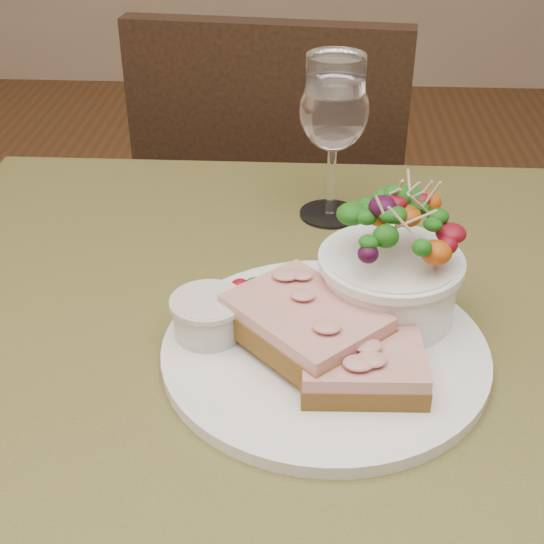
# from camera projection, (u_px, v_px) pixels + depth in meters

# --- Properties ---
(cafe_table) EXTENTS (0.80, 0.80, 0.75)m
(cafe_table) POSITION_uv_depth(u_px,v_px,m) (287.00, 430.00, 0.73)
(cafe_table) COLOR #4E4721
(cafe_table) RESTS_ON ground
(chair_far) EXTENTS (0.46, 0.46, 0.90)m
(chair_far) POSITION_uv_depth(u_px,v_px,m) (281.00, 308.00, 1.52)
(chair_far) COLOR black
(chair_far) RESTS_ON ground
(dinner_plate) EXTENTS (0.28, 0.28, 0.01)m
(dinner_plate) POSITION_uv_depth(u_px,v_px,m) (325.00, 351.00, 0.66)
(dinner_plate) COLOR white
(dinner_plate) RESTS_ON cafe_table
(sandwich_front) EXTENTS (0.10, 0.08, 0.03)m
(sandwich_front) POSITION_uv_depth(u_px,v_px,m) (363.00, 367.00, 0.61)
(sandwich_front) COLOR #533416
(sandwich_front) RESTS_ON dinner_plate
(sandwich_back) EXTENTS (0.16, 0.16, 0.03)m
(sandwich_back) POSITION_uv_depth(u_px,v_px,m) (305.00, 323.00, 0.64)
(sandwich_back) COLOR #533416
(sandwich_back) RESTS_ON dinner_plate
(ramekin) EXTENTS (0.06, 0.06, 0.04)m
(ramekin) POSITION_uv_depth(u_px,v_px,m) (208.00, 315.00, 0.66)
(ramekin) COLOR beige
(ramekin) RESTS_ON dinner_plate
(salad_bowl) EXTENTS (0.12, 0.12, 0.13)m
(salad_bowl) POSITION_uv_depth(u_px,v_px,m) (391.00, 258.00, 0.67)
(salad_bowl) COLOR white
(salad_bowl) RESTS_ON dinner_plate
(garnish) EXTENTS (0.05, 0.04, 0.02)m
(garnish) POSITION_uv_depth(u_px,v_px,m) (251.00, 289.00, 0.72)
(garnish) COLOR #0E3E0B
(garnish) RESTS_ON dinner_plate
(wine_glass) EXTENTS (0.08, 0.08, 0.18)m
(wine_glass) POSITION_uv_depth(u_px,v_px,m) (334.00, 115.00, 0.82)
(wine_glass) COLOR white
(wine_glass) RESTS_ON cafe_table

